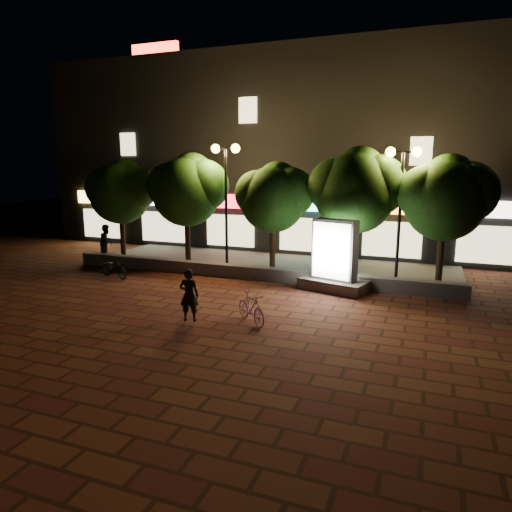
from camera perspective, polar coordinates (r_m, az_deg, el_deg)
The scene contains 16 objects.
ground at distance 14.69m, azimuth -6.70°, elevation -6.37°, with size 80.00×80.00×0.00m, color #562C1B.
retaining_wall at distance 18.13m, azimuth -0.88°, elevation -2.04°, with size 16.00×0.45×0.50m, color slate.
sidewalk at distance 20.46m, azimuth 1.71°, elevation -1.10°, with size 16.00×5.00×0.08m, color slate.
building_block at distance 26.20m, azimuth 6.54°, elevation 12.49°, with size 28.00×8.12×11.30m.
tree_far_left at distance 22.39m, azimuth -16.38°, elevation 7.94°, with size 3.36×2.80×4.63m.
tree_left at distance 20.47m, azimuth -8.46°, elevation 8.42°, with size 3.60×3.00×4.89m.
tree_mid at distance 18.86m, azimuth 2.32°, elevation 7.60°, with size 3.24×2.70×4.50m.
tree_right at distance 18.06m, azimuth 12.42°, elevation 8.29°, with size 3.72×3.10×5.07m.
tree_far_right at distance 17.88m, azimuth 22.65°, elevation 7.02°, with size 3.48×2.90×4.76m.
street_lamp_left at distance 19.33m, azimuth -3.78°, elevation 10.08°, with size 1.26×0.36×5.18m.
street_lamp_right at distance 17.62m, azimuth 17.69°, elevation 9.02°, with size 1.26×0.36×4.98m.
ad_kiosk at distance 16.53m, azimuth 9.72°, elevation -0.75°, with size 2.59×1.76×2.56m.
scooter_pink at distance 13.05m, azimuth -0.62°, elevation -6.47°, with size 0.43×1.51×0.91m, color pink.
rider at distance 13.29m, azimuth -8.33°, elevation -4.84°, with size 0.56×0.37×1.55m, color black.
scooter_parked at distance 19.08m, azimuth -17.26°, elevation -1.41°, with size 0.54×1.53×0.81m, color black.
pedestrian at distance 22.52m, azimuth -18.07°, elevation 1.71°, with size 0.79×0.62×1.63m, color black.
Camera 1 is at (6.53, -12.38, 4.46)m, focal length 32.14 mm.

